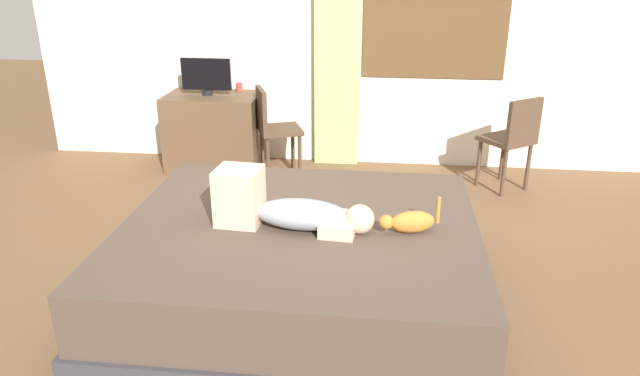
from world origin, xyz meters
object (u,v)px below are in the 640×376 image
(desk, at_px, (215,132))
(cat, at_px, (409,222))
(tv_monitor, at_px, (206,76))
(bed, at_px, (300,260))
(chair_by_desk, at_px, (273,125))
(cup, at_px, (239,87))
(person_lying, at_px, (286,208))
(chair_spare, at_px, (513,136))

(desk, bearing_deg, cat, -51.32)
(desk, relative_size, tv_monitor, 1.87)
(bed, distance_m, desk, 2.54)
(tv_monitor, bearing_deg, chair_by_desk, -15.48)
(bed, bearing_deg, cup, 111.64)
(cat, xyz_separation_m, desk, (-1.83, 2.29, -0.20))
(bed, height_order, chair_by_desk, chair_by_desk)
(person_lying, bearing_deg, chair_by_desk, 103.14)
(cat, xyz_separation_m, chair_spare, (0.96, 2.00, -0.06))
(cup, height_order, chair_spare, chair_spare)
(tv_monitor, bearing_deg, person_lying, -63.22)
(cup, bearing_deg, person_lying, -70.25)
(bed, distance_m, person_lying, 0.38)
(cat, bearing_deg, chair_spare, 64.41)
(bed, distance_m, chair_by_desk, 2.15)
(bed, bearing_deg, cat, -4.70)
(bed, xyz_separation_m, tv_monitor, (-1.23, 2.24, 0.68))
(cat, height_order, chair_by_desk, chair_by_desk)
(tv_monitor, bearing_deg, cup, 34.13)
(person_lying, distance_m, chair_spare, 2.62)
(chair_by_desk, height_order, chair_spare, same)
(cup, relative_size, chair_spare, 0.10)
(bed, xyz_separation_m, chair_spare, (1.61, 1.95, 0.26))
(person_lying, xyz_separation_m, cat, (0.72, -0.00, -0.05))
(cat, bearing_deg, bed, 175.30)
(person_lying, bearing_deg, tv_monitor, 116.78)
(bed, xyz_separation_m, person_lying, (-0.07, -0.05, 0.37))
(person_lying, relative_size, cat, 2.69)
(tv_monitor, bearing_deg, desk, 0.00)
(person_lying, height_order, tv_monitor, tv_monitor)
(cat, bearing_deg, tv_monitor, 129.32)
(chair_by_desk, xyz_separation_m, chair_spare, (2.17, -0.10, 0.00))
(cat, bearing_deg, desk, 128.68)
(chair_by_desk, bearing_deg, cat, -60.09)
(desk, height_order, cup, cup)
(desk, bearing_deg, bed, -62.06)
(bed, height_order, person_lying, person_lying)
(cat, xyz_separation_m, cup, (-1.61, 2.47, 0.22))
(cat, height_order, desk, desk)
(cup, xyz_separation_m, chair_spare, (2.57, -0.47, -0.27))
(desk, xyz_separation_m, chair_spare, (2.79, -0.29, 0.14))
(cat, relative_size, cup, 4.06)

